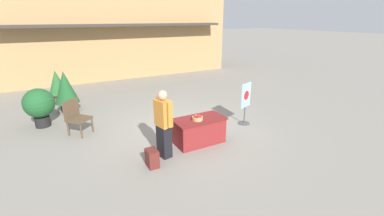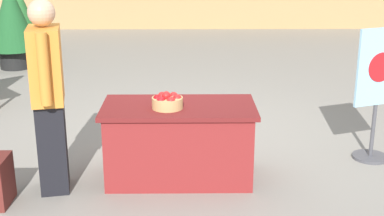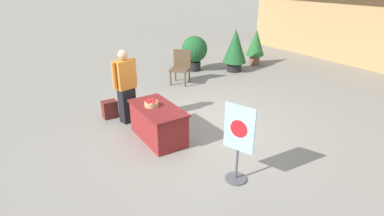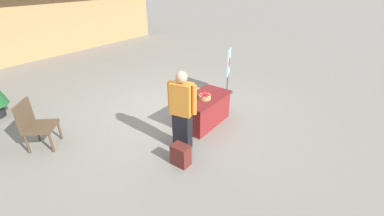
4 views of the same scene
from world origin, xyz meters
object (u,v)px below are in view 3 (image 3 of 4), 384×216
potted_plant_near_left (195,50)px  patio_chair (181,65)px  person_visitor (126,86)px  potted_plant_far_left (256,45)px  display_table (158,123)px  apple_basket (151,103)px  backpack (110,109)px  poster_board (238,142)px  potted_plant_far_right (235,48)px

potted_plant_near_left → patio_chair: bearing=-50.6°
person_visitor → potted_plant_far_left: 6.28m
potted_plant_far_left → potted_plant_near_left: (-0.61, -2.36, -0.05)m
display_table → patio_chair: size_ratio=1.36×
apple_basket → potted_plant_far_left: (-3.04, 5.81, -0.00)m
potted_plant_far_left → backpack: bearing=-75.7°
patio_chair → potted_plant_near_left: bearing=177.9°
patio_chair → potted_plant_far_left: size_ratio=0.77×
person_visitor → backpack: (-0.44, -0.29, -0.65)m
potted_plant_far_left → person_visitor: bearing=-71.2°
person_visitor → poster_board: size_ratio=1.26×
backpack → potted_plant_near_left: potted_plant_near_left is taller
display_table → potted_plant_near_left: 5.05m
display_table → apple_basket: 0.44m
poster_board → potted_plant_near_left: poster_board is taller
patio_chair → potted_plant_near_left: (-0.91, 1.11, 0.16)m
person_visitor → backpack: bearing=-157.3°
person_visitor → potted_plant_far_right: bearing=99.6°
poster_board → patio_chair: size_ratio=1.31×
display_table → poster_board: bearing=12.6°
backpack → patio_chair: size_ratio=0.41×
apple_basket → patio_chair: size_ratio=0.27×
patio_chair → potted_plant_far_left: potted_plant_far_left is taller
apple_basket → patio_chair: (-2.74, 2.34, -0.21)m
apple_basket → potted_plant_far_left: 6.56m
backpack → potted_plant_far_left: potted_plant_far_left is taller
display_table → backpack: display_table is taller
apple_basket → potted_plant_far_left: potted_plant_far_left is taller
backpack → display_table: bearing=18.2°
apple_basket → potted_plant_near_left: size_ratio=0.23×
display_table → poster_board: poster_board is taller
poster_board → potted_plant_far_left: size_ratio=1.01×
poster_board → potted_plant_near_left: size_ratio=1.10×
apple_basket → display_table: bearing=39.6°
patio_chair → potted_plant_near_left: size_ratio=0.84×
backpack → patio_chair: (-1.29, 2.77, 0.36)m
poster_board → potted_plant_far_right: potted_plant_far_right is taller
backpack → poster_board: 3.67m
backpack → potted_plant_near_left: (-2.20, 3.88, 0.52)m
apple_basket → person_visitor: (-1.01, -0.14, 0.09)m
poster_board → potted_plant_near_left: bearing=-137.3°
apple_basket → potted_plant_near_left: (-3.65, 3.45, -0.05)m
person_visitor → patio_chair: person_visitor is taller
person_visitor → patio_chair: (-1.72, 2.48, -0.29)m
poster_board → potted_plant_far_right: bearing=-150.1°
poster_board → potted_plant_far_left: 7.35m
apple_basket → potted_plant_far_right: size_ratio=0.19×
apple_basket → poster_board: 2.13m
display_table → potted_plant_far_right: potted_plant_far_right is taller
potted_plant_far_left → display_table: bearing=-61.3°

